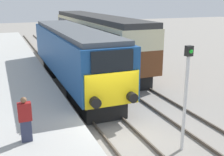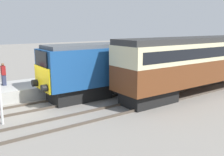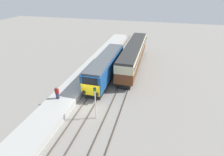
{
  "view_description": "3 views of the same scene",
  "coord_description": "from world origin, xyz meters",
  "px_view_note": "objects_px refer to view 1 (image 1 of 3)",
  "views": [
    {
      "loc": [
        -4.3,
        -9.5,
        5.52
      ],
      "look_at": [
        0.0,
        1.12,
        2.25
      ],
      "focal_mm": 45.0,
      "sensor_mm": 36.0,
      "label": 1
    },
    {
      "loc": [
        14.71,
        -4.06,
        4.88
      ],
      "look_at": [
        1.7,
        5.12,
        1.6
      ],
      "focal_mm": 40.0,
      "sensor_mm": 36.0,
      "label": 2
    },
    {
      "loc": [
        7.36,
        -15.95,
        13.14
      ],
      "look_at": [
        1.7,
        5.12,
        1.6
      ],
      "focal_mm": 28.0,
      "sensor_mm": 36.0,
      "label": 3
    }
  ],
  "objects_px": {
    "person_on_platform": "(25,120)",
    "signal_post": "(186,91)",
    "passenger_carriage": "(95,35)",
    "locomotive": "(73,54)"
  },
  "relations": [
    {
      "from": "passenger_carriage",
      "to": "person_on_platform",
      "type": "bearing_deg",
      "value": -117.48
    },
    {
      "from": "locomotive",
      "to": "passenger_carriage",
      "type": "height_order",
      "value": "passenger_carriage"
    },
    {
      "from": "person_on_platform",
      "to": "signal_post",
      "type": "relative_size",
      "value": 0.4
    },
    {
      "from": "passenger_carriage",
      "to": "signal_post",
      "type": "relative_size",
      "value": 4.4
    },
    {
      "from": "passenger_carriage",
      "to": "signal_post",
      "type": "xyz_separation_m",
      "value": [
        -1.7,
        -15.07,
        -0.15
      ]
    },
    {
      "from": "person_on_platform",
      "to": "passenger_carriage",
      "type": "bearing_deg",
      "value": 62.52
    },
    {
      "from": "locomotive",
      "to": "person_on_platform",
      "type": "bearing_deg",
      "value": -114.79
    },
    {
      "from": "person_on_platform",
      "to": "signal_post",
      "type": "bearing_deg",
      "value": -13.67
    },
    {
      "from": "locomotive",
      "to": "signal_post",
      "type": "bearing_deg",
      "value": -79.79
    },
    {
      "from": "passenger_carriage",
      "to": "person_on_platform",
      "type": "distance_m",
      "value": 15.52
    }
  ]
}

